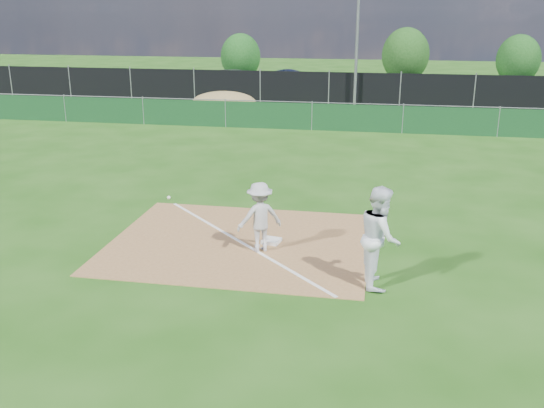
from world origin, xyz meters
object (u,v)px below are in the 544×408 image
Objects in this scene: light_pole at (357,32)px; tree_right at (518,60)px; car_mid at (295,80)px; tree_left at (241,57)px; play_at_first at (260,217)px; first_base at (271,241)px; runner at (380,237)px; car_right at (418,84)px; car_left at (236,80)px; tree_mid at (405,55)px.

light_pole is 15.49m from tree_right.
car_mid is 1.17× the size of tree_left.
tree_right is (19.73, 0.63, 0.03)m from tree_left.
play_at_first is 33.51m from tree_left.
tree_left is at bearing 104.52° from first_base.
runner is 0.47× the size of car_right.
tree_left is (-12.75, 5.01, 1.16)m from car_right.
light_pole is 13.93m from tree_left.
runner reaches higher than car_right.
tree_left is 19.74m from tree_right.
tree_mid is at bearing -70.62° from car_left.
car_mid is (-4.28, 5.69, -3.32)m from light_pole.
car_mid is at bearing -144.47° from tree_mid.
car_left is at bearing 152.58° from light_pole.
runner is 0.57× the size of tree_right.
runner is 29.13m from car_left.
tree_left is at bearing 131.09° from light_pole.
tree_right is (6.98, 5.64, 1.18)m from car_right.
light_pole reaches higher than runner.
first_base is 0.11× the size of tree_right.
car_left is 1.31× the size of tree_left.
play_at_first is (-0.17, -0.52, 0.76)m from first_base.
car_left is (-9.63, 27.50, -0.22)m from runner.
light_pole is at bearing -134.18° from tree_right.
car_right is (1.98, 28.75, -0.38)m from runner.
tree_right is (7.72, 0.13, -0.22)m from tree_mid.
light_pole is 11.43m from tree_mid.
tree_mid reaches higher than first_base.
tree_left is at bearing 10.39° from runner.
play_at_first is 1.29× the size of runner.
car_mid is at bearing 69.68° from car_right.
car_mid is 1.03× the size of tree_mid.
tree_left reaches higher than car_left.
first_base is 0.93m from play_at_first.
car_mid is 6.77m from tree_left.
tree_mid reaches higher than play_at_first.
light_pole is at bearing 87.98° from first_base.
car_mid reaches higher than first_base.
tree_left is at bearing 28.11° from car_mid.
first_base is 27.34m from car_right.
car_left reaches higher than car_right.
runner reaches higher than car_mid.
tree_mid reaches higher than tree_right.
tree_mid is (1.25, 34.26, 1.03)m from runner.
light_pole is 2.29× the size of tree_left.
light_pole is at bearing 87.58° from play_at_first.
play_at_first is at bearing -108.31° from first_base.
runner is at bearing -25.50° from play_at_first.
runner reaches higher than play_at_first.
tree_right is at bearing -21.90° from runner.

